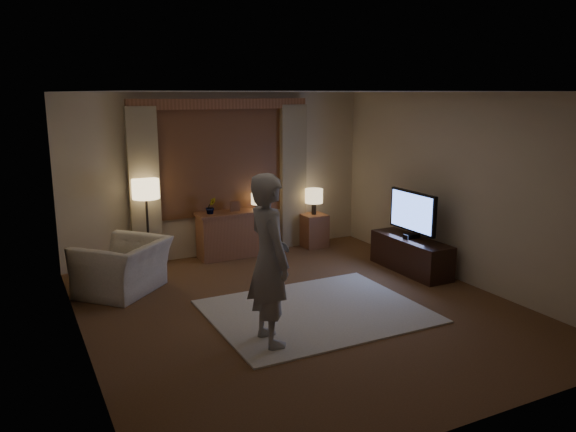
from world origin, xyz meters
TOP-DOWN VIEW (x-y plane):
  - room at (0.00, 0.50)m, footprint 5.04×5.54m
  - rug at (0.11, -0.16)m, footprint 2.50×2.00m
  - sideboard at (0.13, 2.50)m, footprint 1.20×0.40m
  - picture_frame at (0.13, 2.50)m, footprint 0.16×0.02m
  - plant at (-0.27, 2.50)m, footprint 0.17×0.13m
  - table_lamp_sideboard at (0.53, 2.50)m, footprint 0.22×0.22m
  - floor_lamp at (-1.27, 2.47)m, footprint 0.40×0.40m
  - armchair at (-1.81, 1.59)m, footprint 1.42×1.41m
  - side_table at (1.55, 2.45)m, footprint 0.40×0.40m
  - table_lamp_side at (1.55, 2.45)m, footprint 0.30×0.30m
  - tv_stand at (2.15, 0.60)m, footprint 0.45×1.40m
  - tv at (2.15, 0.60)m, footprint 0.24×0.96m
  - person at (-0.75, -0.69)m, footprint 0.44×0.66m

SIDE VIEW (x-z plane):
  - rug at x=0.11m, z-range 0.00..0.02m
  - tv_stand at x=2.15m, z-range 0.00..0.50m
  - side_table at x=1.55m, z-range 0.00..0.56m
  - armchair at x=-1.81m, z-range 0.00..0.69m
  - sideboard at x=0.13m, z-range 0.00..0.70m
  - picture_frame at x=0.13m, z-range 0.70..0.90m
  - plant at x=-0.27m, z-range 0.70..1.00m
  - table_lamp_side at x=1.55m, z-range 0.65..1.09m
  - tv at x=2.15m, z-range 0.54..1.23m
  - table_lamp_sideboard at x=0.53m, z-range 0.75..1.05m
  - person at x=-0.75m, z-range 0.02..1.81m
  - floor_lamp at x=-1.27m, z-range 0.46..1.82m
  - room at x=0.00m, z-range 0.01..2.65m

